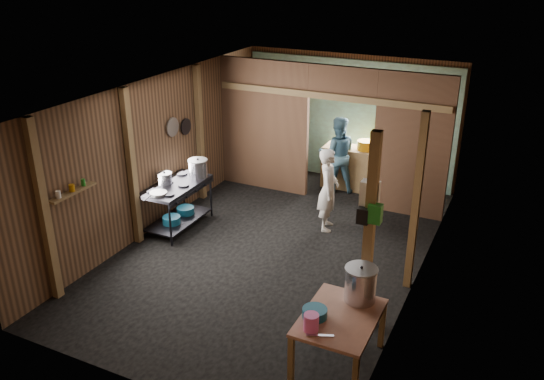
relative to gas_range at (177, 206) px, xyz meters
The scene contains 41 objects.
floor 1.92m from the gas_range, ahead, with size 4.50×7.00×0.00m, color black.
ceiling 2.89m from the gas_range, ahead, with size 4.50×7.00×0.00m, color #48423E.
wall_back 4.14m from the gas_range, 62.30° to the left, with size 4.50×0.00×2.60m, color brown.
wall_front 4.00m from the gas_range, 61.20° to the right, with size 4.50×0.00×2.60m, color brown.
wall_left 0.97m from the gas_range, 167.72° to the left, with size 0.00×7.00×2.60m, color brown.
wall_right 4.23m from the gas_range, ahead, with size 0.00×7.00×2.60m, color brown.
partition_left 2.51m from the gas_range, 76.32° to the left, with size 1.85×0.10×2.60m, color brown.
partition_right 4.24m from the gas_range, 33.43° to the left, with size 1.35×0.10×2.60m, color brown.
partition_header 3.65m from the gas_range, 46.95° to the left, with size 1.30×0.10×0.60m, color brown.
turquoise_panel 4.08m from the gas_range, 61.90° to the left, with size 4.40×0.06×2.50m, color #7AC9BE.
back_counter 3.73m from the gas_range, 54.27° to the left, with size 1.20×0.50×0.85m, color olive.
wall_clock 4.35m from the gas_range, 58.53° to the left, with size 0.20×0.20×0.03m, color silver.
post_left_a 2.69m from the gas_range, 96.79° to the right, with size 0.10×0.12×2.60m, color olive.
post_left_b 1.19m from the gas_range, 112.63° to the right, with size 0.10×0.12×2.60m, color olive.
post_left_c 1.59m from the gas_range, 103.19° to the left, with size 0.10×0.12×2.60m, color olive.
post_right 4.16m from the gas_range, ahead, with size 0.10×0.12×2.60m, color olive.
post_free 4.03m from the gas_range, 18.10° to the right, with size 0.12×0.12×2.60m, color olive.
cross_beam 3.35m from the gas_range, 49.87° to the left, with size 4.40×0.12×0.12m, color olive.
pan_lid_big 1.38m from the gas_range, 124.48° to the left, with size 0.34×0.34×0.03m, color gray.
pan_lid_small 1.48m from the gas_range, 110.55° to the left, with size 0.30×0.30×0.03m, color black.
wall_shelf 2.27m from the gas_range, 97.62° to the right, with size 0.14×0.80×0.03m, color olive.
jar_white 2.52m from the gas_range, 96.78° to the right, with size 0.07×0.07×0.10m, color silver.
jar_yellow 2.30m from the gas_range, 97.62° to the right, with size 0.08×0.08×0.10m, color #B6750B.
jar_green 2.11m from the gas_range, 98.53° to the right, with size 0.06×0.06×0.10m, color #1C7E21.
bag_white 4.09m from the gas_range, 17.20° to the right, with size 0.22×0.15×0.32m, color silver.
bag_green 4.18m from the gas_range, 18.61° to the right, with size 0.16×0.12×0.24m, color #1C7E21.
bag_black 4.05m from the gas_range, 19.55° to the right, with size 0.14×0.10×0.20m, color black.
gas_range is the anchor object (origin of this frame).
prep_table 4.28m from the gas_range, 30.00° to the right, with size 0.82×1.13×0.67m, color #A9725B, non-canonical shape.
stove_pot_large 0.74m from the gas_range, 69.45° to the left, with size 0.34×0.34×0.35m, color #B7B8C4, non-canonical shape.
stove_pot_med 0.53m from the gas_range, 158.06° to the right, with size 0.26×0.26×0.22m, color #B7B8C4, non-canonical shape.
frying_pan 0.65m from the gas_range, 90.00° to the right, with size 0.29×0.51×0.07m, color gray, non-canonical shape.
blue_tub_front 0.27m from the gas_range, 90.00° to the right, with size 0.31×0.31×0.13m, color navy.
blue_tub_back 0.30m from the gas_range, 90.00° to the left, with size 0.31×0.31×0.12m, color navy.
stock_pot 4.22m from the gas_range, 24.56° to the right, with size 0.39×0.39×0.46m, color #B7B8C4, non-canonical shape.
wash_basin 4.15m from the gas_range, 33.41° to the right, with size 0.28×0.28×0.11m, color navy.
pink_bucket 4.34m from the gas_range, 35.71° to the right, with size 0.17×0.17×0.20m, color #E85AB1.
knife 4.46m from the gas_range, 35.28° to the right, with size 0.30×0.04×0.01m, color #B7B8C4.
yellow_tub 3.91m from the gas_range, 51.49° to the left, with size 0.33×0.33×0.19m, color #B6750B.
cook 2.62m from the gas_range, 24.80° to the left, with size 0.53×0.35×1.46m, color silver.
worker_back 3.37m from the gas_range, 54.76° to the left, with size 0.75×0.58×1.54m, color #426F88.
Camera 1 is at (3.42, -7.29, 4.48)m, focal length 36.97 mm.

